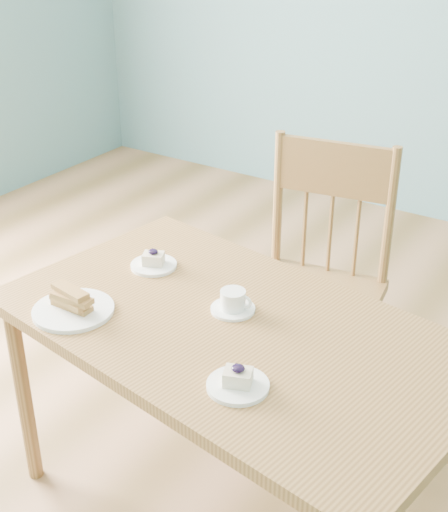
# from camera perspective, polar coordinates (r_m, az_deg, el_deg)

# --- Properties ---
(room) EXTENTS (5.01, 5.01, 2.71)m
(room) POSITION_cam_1_polar(r_m,az_deg,el_deg) (1.71, -1.82, 14.65)
(room) COLOR #A7744E
(room) RESTS_ON ground
(dining_table) EXTENTS (1.39, 0.93, 0.69)m
(dining_table) POSITION_cam_1_polar(r_m,az_deg,el_deg) (1.94, 0.78, -7.23)
(dining_table) COLOR #A2723D
(dining_table) RESTS_ON ground
(dining_chair) EXTENTS (0.51, 0.49, 0.98)m
(dining_chair) POSITION_cam_1_polar(r_m,az_deg,el_deg) (2.51, 7.36, -2.15)
(dining_chair) COLOR #A2723D
(dining_chair) RESTS_ON ground
(cheesecake_plate_near) EXTENTS (0.15, 0.15, 0.06)m
(cheesecake_plate_near) POSITION_cam_1_polar(r_m,az_deg,el_deg) (1.68, 1.12, -10.04)
(cheesecake_plate_near) COLOR white
(cheesecake_plate_near) RESTS_ON dining_table
(cheesecake_plate_far) EXTENTS (0.14, 0.14, 0.06)m
(cheesecake_plate_far) POSITION_cam_1_polar(r_m,az_deg,el_deg) (2.19, -5.65, -0.51)
(cheesecake_plate_far) COLOR white
(cheesecake_plate_far) RESTS_ON dining_table
(coffee_cup) EXTENTS (0.12, 0.12, 0.06)m
(coffee_cup) POSITION_cam_1_polar(r_m,az_deg,el_deg) (1.95, 0.75, -3.73)
(coffee_cup) COLOR white
(coffee_cup) RESTS_ON dining_table
(biscotti_plate) EXTENTS (0.22, 0.22, 0.07)m
(biscotti_plate) POSITION_cam_1_polar(r_m,az_deg,el_deg) (1.99, -12.01, -3.88)
(biscotti_plate) COLOR white
(biscotti_plate) RESTS_ON dining_table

